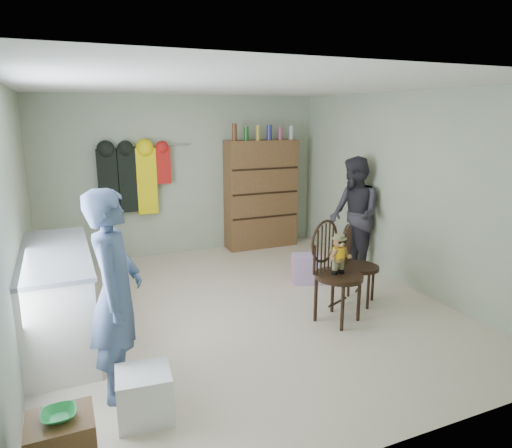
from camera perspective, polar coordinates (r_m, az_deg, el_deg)
name	(u,v)px	position (r m, az deg, el deg)	size (l,w,h in m)	color
ground_plane	(243,309)	(5.42, -1.61, -10.52)	(5.00, 5.00, 0.00)	beige
room_walls	(226,169)	(5.48, -3.80, 6.90)	(5.00, 5.00, 5.00)	#A8B295
counter	(58,297)	(4.92, -23.48, -8.35)	(0.64, 1.86, 0.94)	silver
bowl	(59,415)	(3.02, -23.42, -21.05)	(0.19, 0.19, 0.05)	green
plastic_tub	(144,395)	(3.71, -13.79, -20.01)	(0.39, 0.38, 0.38)	white
chair_front	(335,264)	(5.00, 9.82, -5.01)	(0.65, 0.65, 1.11)	black
chair_far	(355,261)	(5.55, 12.27, -4.59)	(0.60, 0.60, 0.96)	black
striped_bag	(306,269)	(6.18, 6.28, -5.59)	(0.36, 0.28, 0.38)	pink
person_left	(116,295)	(3.76, -17.10, -8.47)	(0.61, 0.40, 1.69)	#45597F
person_right	(354,215)	(6.60, 12.16, 1.12)	(0.80, 0.62, 1.64)	#2D2B33
dresser	(261,194)	(7.66, 0.62, 3.81)	(1.20, 0.39, 2.07)	brown
coat_rack	(132,180)	(7.12, -15.19, 5.34)	(1.42, 0.12, 1.09)	#99999E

